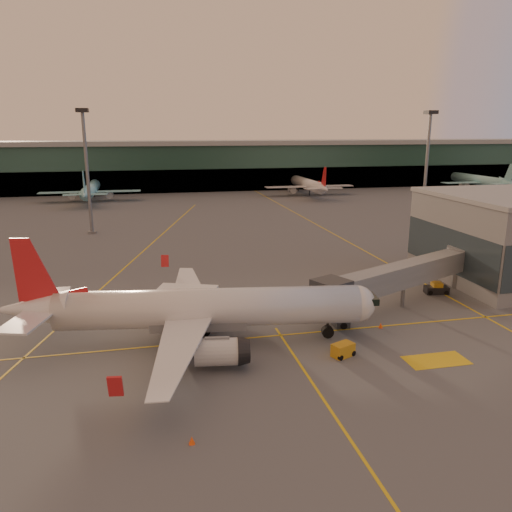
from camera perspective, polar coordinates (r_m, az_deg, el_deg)
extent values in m
plane|color=#4C4F54|center=(48.78, -1.41, -11.81)|extent=(600.00, 600.00, 0.00)
cube|color=yellow|center=(53.24, -2.45, -9.49)|extent=(80.00, 0.25, 0.01)
cube|color=yellow|center=(90.63, -13.14, 0.20)|extent=(31.30, 115.98, 0.01)
cube|color=yellow|center=(121.24, 6.22, 3.99)|extent=(0.25, 160.00, 0.01)
cube|color=yellow|center=(43.15, 7.50, -15.64)|extent=(0.25, 30.00, 0.01)
cube|color=yellow|center=(51.69, 19.90, -11.14)|extent=(6.00, 3.00, 0.01)
cube|color=#19382D|center=(185.71, -9.96, 9.89)|extent=(400.00, 18.00, 16.00)
cube|color=gray|center=(185.28, -10.08, 12.60)|extent=(400.00, 20.00, 1.60)
cube|color=black|center=(177.59, -9.77, 8.41)|extent=(400.00, 1.00, 8.00)
cube|color=slate|center=(80.55, 26.54, 1.69)|extent=(18.00, 22.00, 12.00)
cube|color=#2D3D47|center=(75.51, 21.15, 0.71)|extent=(0.30, 21.60, 6.00)
cube|color=gray|center=(79.59, 27.05, 6.12)|extent=(18.40, 22.40, 0.60)
cylinder|color=slate|center=(110.03, -18.71, 8.86)|extent=(0.70, 0.70, 25.00)
cube|color=black|center=(109.74, -19.25, 15.46)|extent=(2.40, 2.40, 0.80)
cube|color=slate|center=(111.70, -18.21, 2.60)|extent=(1.60, 1.60, 0.50)
cylinder|color=slate|center=(122.94, 18.87, 9.33)|extent=(0.70, 0.70, 25.00)
cube|color=black|center=(122.67, 19.36, 15.24)|extent=(2.40, 2.40, 0.80)
cube|color=slate|center=(124.43, 18.42, 3.72)|extent=(1.60, 1.60, 0.50)
cylinder|color=silver|center=(51.07, -5.33, -5.87)|extent=(30.70, 8.12, 3.91)
sphere|color=silver|center=(52.99, 11.44, -5.35)|extent=(3.83, 3.83, 3.83)
cube|color=black|center=(53.14, 12.62, -4.80)|extent=(2.10, 2.76, 0.68)
cone|color=silver|center=(54.10, -23.83, -5.58)|extent=(7.14, 4.61, 3.71)
cube|color=silver|center=(51.00, -24.66, -6.73)|extent=(4.78, 6.94, 0.20)
cylinder|color=silver|center=(46.40, -4.44, -10.87)|extent=(4.40, 3.09, 2.54)
cylinder|color=black|center=(49.96, -7.89, -10.18)|extent=(1.93, 1.60, 1.76)
cylinder|color=black|center=(49.74, -7.91, -9.61)|extent=(0.35, 0.35, 1.08)
cube|color=silver|center=(56.94, -22.41, -4.37)|extent=(3.16, 6.32, 0.20)
cylinder|color=silver|center=(57.38, -4.45, -5.84)|extent=(4.40, 3.09, 2.54)
cylinder|color=black|center=(54.62, -7.58, -7.98)|extent=(1.93, 1.60, 1.76)
cylinder|color=black|center=(54.42, -7.60, -7.45)|extent=(0.35, 0.35, 1.08)
cube|color=slate|center=(51.56, -6.55, -7.22)|extent=(10.00, 4.44, 1.56)
cylinder|color=black|center=(53.36, 8.17, -8.55)|extent=(1.33, 0.95, 1.23)
cube|color=slate|center=(63.82, 16.58, -2.01)|extent=(24.88, 13.58, 2.70)
cube|color=#2D3035|center=(54.77, 8.59, -4.24)|extent=(4.53, 4.53, 3.00)
cube|color=#2D3035|center=(57.09, 9.57, -6.71)|extent=(1.60, 2.40, 2.40)
cylinder|color=black|center=(56.44, 9.95, -7.85)|extent=(0.80, 0.40, 0.80)
cylinder|color=black|center=(58.33, 9.14, -7.07)|extent=(0.80, 0.40, 0.80)
cylinder|color=slate|center=(64.61, 16.41, -4.36)|extent=(0.50, 0.50, 2.91)
cylinder|color=slate|center=(74.61, 22.54, -0.20)|extent=(4.40, 4.40, 3.00)
cylinder|color=slate|center=(75.30, 22.34, -2.23)|extent=(2.40, 2.40, 2.91)
cube|color=#B8411A|center=(55.71, -7.38, -7.59)|extent=(4.15, 3.63, 1.62)
cube|color=silver|center=(54.91, -7.79, -5.10)|extent=(6.83, 4.70, 3.03)
cylinder|color=black|center=(55.20, -9.69, -8.26)|extent=(1.05, 0.69, 0.97)
cylinder|color=black|center=(54.22, -5.71, -8.54)|extent=(1.05, 0.69, 0.97)
cube|color=#C78A18|center=(50.03, 9.91, -10.52)|extent=(2.49, 2.06, 1.29)
cylinder|color=black|center=(49.28, 9.64, -11.39)|extent=(0.60, 0.46, 0.54)
cylinder|color=black|center=(50.43, 11.03, -10.83)|extent=(0.60, 0.46, 0.54)
cube|color=black|center=(71.53, 19.92, -3.65)|extent=(3.27, 2.16, 0.98)
cube|color=#C78A18|center=(71.33, 19.96, -3.15)|extent=(1.50, 1.64, 0.80)
cylinder|color=black|center=(70.57, 19.30, -3.99)|extent=(0.66, 0.38, 0.62)
cylinder|color=black|center=(71.34, 20.91, -3.94)|extent=(0.66, 0.38, 0.62)
cone|color=#FF4E0D|center=(57.68, 14.06, -7.69)|extent=(0.47, 0.47, 0.60)
cube|color=#FF4E0D|center=(57.79, 14.05, -7.95)|extent=(0.41, 0.41, 0.03)
cone|color=#FF4E0D|center=(37.54, -7.34, -20.15)|extent=(0.45, 0.45, 0.58)
cube|color=#FF4E0D|center=(37.69, -7.33, -20.49)|extent=(0.39, 0.39, 0.03)
cone|color=#FF4E0D|center=(68.25, -9.53, -3.97)|extent=(0.49, 0.49, 0.63)
cube|color=#FF4E0D|center=(68.34, -9.52, -4.21)|extent=(0.43, 0.43, 0.03)
cone|color=#FF4E0D|center=(51.04, 9.95, -10.44)|extent=(0.46, 0.46, 0.59)
cube|color=#FF4E0D|center=(51.15, 9.93, -10.72)|extent=(0.40, 0.40, 0.03)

